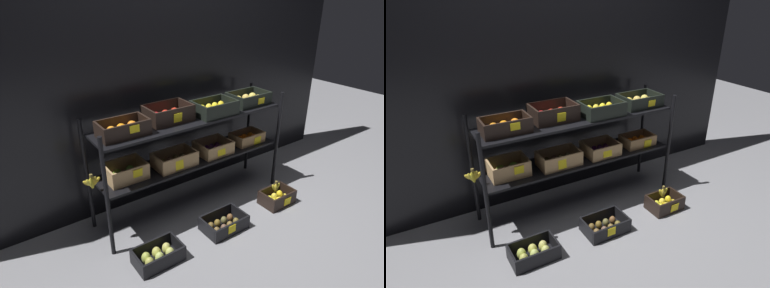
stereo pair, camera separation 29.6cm
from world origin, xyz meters
TOP-DOWN VIEW (x-y plane):
  - ground_plane at (0.00, 0.00)m, footprint 10.00×10.00m
  - storefront_wall at (0.00, 0.40)m, footprint 4.16×0.12m
  - display_rack at (-0.02, -0.01)m, footprint 1.89×0.43m
  - crate_ground_pear at (-0.64, -0.47)m, footprint 0.36×0.22m
  - crate_ground_kiwi at (-0.00, -0.46)m, footprint 0.37×0.24m
  - crate_ground_lemon at (0.65, -0.47)m, footprint 0.31×0.22m
  - banana_bunch_loose at (0.61, -0.47)m, footprint 0.11×0.05m

SIDE VIEW (x-z plane):
  - ground_plane at x=0.00m, z-range 0.00..0.00m
  - crate_ground_kiwi at x=0.00m, z-range -0.02..0.11m
  - crate_ground_lemon at x=0.65m, z-range -0.01..0.12m
  - crate_ground_pear at x=-0.64m, z-range -0.01..0.12m
  - banana_bunch_loose at x=0.61m, z-range 0.13..0.24m
  - display_rack at x=-0.02m, z-range 0.20..1.20m
  - storefront_wall at x=0.00m, z-range 0.00..2.24m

